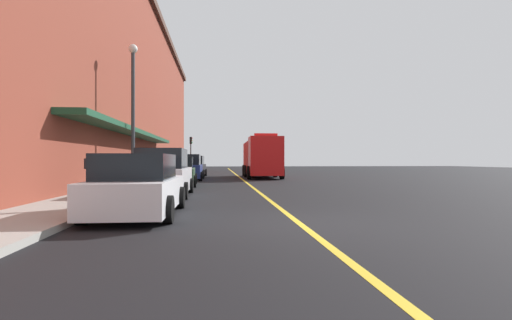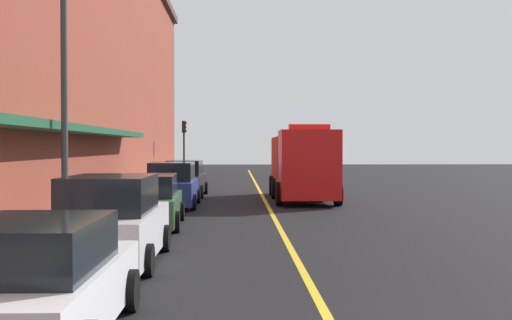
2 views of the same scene
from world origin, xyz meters
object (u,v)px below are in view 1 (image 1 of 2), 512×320
parked_car_4 (194,167)px  parking_meter_2 (88,174)px  parked_car_2 (178,172)px  parking_meter_1 (178,164)px  parking_meter_0 (153,167)px  fire_truck (261,158)px  street_lamp_left (133,99)px  parked_car_1 (164,174)px  parked_car_0 (138,187)px  traffic_light_near (191,147)px  parked_car_3 (188,168)px

parked_car_4 → parking_meter_2: 23.19m
parked_car_2 → parking_meter_1: 12.72m
parked_car_2 → parking_meter_1: size_ratio=3.69×
parking_meter_2 → parking_meter_0: bearing=90.0°
parked_car_4 → fire_truck: fire_truck is taller
parked_car_4 → parking_meter_0: parked_car_4 is taller
parked_car_2 → street_lamp_left: (-1.91, -2.56, 3.63)m
parked_car_2 → parked_car_1: bearing=178.3°
parked_car_2 → parking_meter_0: size_ratio=3.69×
parked_car_0 → parking_meter_1: 24.31m
fire_truck → traffic_light_near: size_ratio=1.95×
parking_meter_2 → street_lamp_left: (-0.60, 8.42, 3.34)m
parking_meter_0 → traffic_light_near: (0.06, 29.08, 2.10)m
parked_car_1 → street_lamp_left: size_ratio=0.68×
parked_car_0 → parked_car_2: (-0.15, 11.61, 0.02)m
traffic_light_near → parking_meter_0: bearing=-90.1°
parked_car_1 → fire_truck: bearing=-19.5°
parked_car_3 → parking_meter_1: bearing=12.6°
parked_car_0 → parked_car_3: 18.14m
street_lamp_left → parking_meter_1: bearing=87.7°
parked_car_2 → street_lamp_left: street_lamp_left is taller
parked_car_2 → traffic_light_near: (-1.25, 28.65, 2.39)m
traffic_light_near → parked_car_4: bearing=-85.2°
parked_car_1 → parked_car_4: (0.10, 18.35, -0.03)m
parked_car_3 → traffic_light_near: size_ratio=1.13×
parked_car_0 → parked_car_2: bearing=1.0°
street_lamp_left → traffic_light_near: size_ratio=1.61×
parking_meter_2 → fire_truck: bearing=71.1°
parked_car_1 → street_lamp_left: (-1.96, 3.63, 3.52)m
parking_meter_2 → traffic_light_near: traffic_light_near is taller
parked_car_4 → traffic_light_near: traffic_light_near is taller
parked_car_3 → street_lamp_left: size_ratio=0.70×
parked_car_3 → parked_car_0: bearing=-179.9°
parked_car_1 → parking_meter_1: 18.89m
parked_car_2 → parked_car_4: bearing=-2.9°
fire_truck → parked_car_4: bearing=-112.7°
parking_meter_2 → traffic_light_near: size_ratio=0.31×
parked_car_3 → fire_truck: size_ratio=0.58×
parked_car_4 → parking_meter_0: 12.67m
parked_car_3 → parking_meter_1: size_ratio=3.66×
parked_car_3 → parking_meter_2: bearing=175.3°
street_lamp_left → traffic_light_near: bearing=88.8°
parked_car_2 → parked_car_3: size_ratio=1.01×
street_lamp_left → parked_car_2: bearing=53.3°
parked_car_0 → parking_meter_2: size_ratio=3.43×
parking_meter_2 → traffic_light_near: bearing=89.9°
parked_car_0 → parked_car_2: parked_car_2 is taller
parked_car_4 → street_lamp_left: (-2.06, -14.71, 3.56)m
parking_meter_0 → parking_meter_1: 13.08m
parking_meter_0 → traffic_light_near: traffic_light_near is taller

